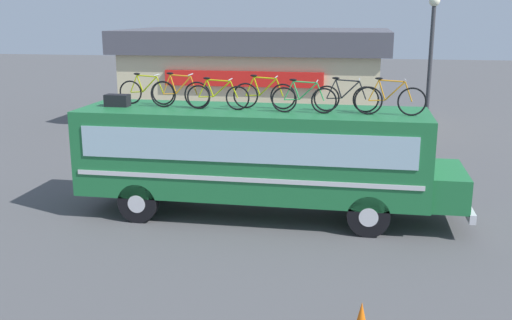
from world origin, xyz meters
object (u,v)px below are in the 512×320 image
rooftop_bicycle_2 (180,93)px  luggage_bag_1 (117,100)px  rooftop_bicycle_1 (147,91)px  rooftop_bicycle_4 (264,95)px  rooftop_bicycle_3 (218,96)px  rooftop_bicycle_7 (390,100)px  rooftop_bicycle_5 (304,99)px  rooftop_bicycle_6 (346,98)px  traffic_cone (361,319)px  bus (258,153)px  street_lamp (430,67)px

rooftop_bicycle_2 → luggage_bag_1: bearing=-177.8°
rooftop_bicycle_1 → rooftop_bicycle_4: (3.45, -0.21, 0.01)m
rooftop_bicycle_3 → rooftop_bicycle_4: bearing=16.3°
luggage_bag_1 → rooftop_bicycle_7: (7.48, -0.19, 0.23)m
rooftop_bicycle_5 → rooftop_bicycle_7: 2.21m
rooftop_bicycle_6 → rooftop_bicycle_2: bearing=-179.0°
rooftop_bicycle_2 → traffic_cone: 8.50m
rooftop_bicycle_5 → rooftop_bicycle_6: (1.08, 0.37, 0.01)m
luggage_bag_1 → rooftop_bicycle_4: bearing=4.1°
bus → rooftop_bicycle_7: bearing=-5.0°
street_lamp → bus: bearing=-134.2°
rooftop_bicycle_2 → rooftop_bicycle_6: rooftop_bicycle_2 is taller
traffic_cone → rooftop_bicycle_2: bearing=130.1°
rooftop_bicycle_1 → rooftop_bicycle_6: (5.67, -0.36, 0.01)m
traffic_cone → bus: bearing=115.4°
rooftop_bicycle_5 → rooftop_bicycle_4: bearing=155.5°
rooftop_bicycle_4 → traffic_cone: rooftop_bicycle_4 is taller
traffic_cone → street_lamp: (2.09, 11.24, 3.47)m
rooftop_bicycle_4 → street_lamp: bearing=45.5°
luggage_bag_1 → rooftop_bicycle_6: (6.36, 0.15, 0.22)m
rooftop_bicycle_3 → rooftop_bicycle_1: bearing=165.8°
luggage_bag_1 → rooftop_bicycle_1: size_ratio=0.41×
bus → rooftop_bicycle_1: rooftop_bicycle_1 is taller
rooftop_bicycle_6 → traffic_cone: 6.88m
luggage_bag_1 → rooftop_bicycle_6: size_ratio=0.39×
rooftop_bicycle_4 → rooftop_bicycle_7: size_ratio=0.95×
rooftop_bicycle_1 → rooftop_bicycle_5: rooftop_bicycle_1 is taller
rooftop_bicycle_2 → rooftop_bicycle_3: 1.11m
rooftop_bicycle_5 → traffic_cone: (1.64, -5.76, -3.06)m
rooftop_bicycle_7 → street_lamp: (1.52, 5.44, 0.39)m
rooftop_bicycle_1 → rooftop_bicycle_2: bearing=-21.2°
bus → rooftop_bicycle_4: (0.12, 0.18, 1.61)m
bus → traffic_cone: (2.90, -6.10, -1.47)m
rooftop_bicycle_4 → rooftop_bicycle_6: bearing=-3.8°
rooftop_bicycle_3 → street_lamp: street_lamp is taller
rooftop_bicycle_3 → rooftop_bicycle_5: 2.36m
rooftop_bicycle_3 → rooftop_bicycle_5: rooftop_bicycle_5 is taller
rooftop_bicycle_4 → rooftop_bicycle_7: bearing=-8.2°
rooftop_bicycle_6 → rooftop_bicycle_7: (1.12, -0.33, 0.02)m
rooftop_bicycle_1 → rooftop_bicycle_6: 5.68m
bus → rooftop_bicycle_2: rooftop_bicycle_2 is taller
bus → street_lamp: 7.44m
rooftop_bicycle_1 → street_lamp: bearing=29.7°
rooftop_bicycle_2 → rooftop_bicycle_7: size_ratio=0.94×
rooftop_bicycle_3 → rooftop_bicycle_4: 1.26m
rooftop_bicycle_4 → rooftop_bicycle_7: (3.35, -0.48, 0.01)m
rooftop_bicycle_2 → traffic_cone: (5.10, -6.06, -3.09)m
rooftop_bicycle_7 → rooftop_bicycle_4: bearing=171.8°
rooftop_bicycle_5 → rooftop_bicycle_6: size_ratio=1.00×
rooftop_bicycle_3 → luggage_bag_1: bearing=178.9°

